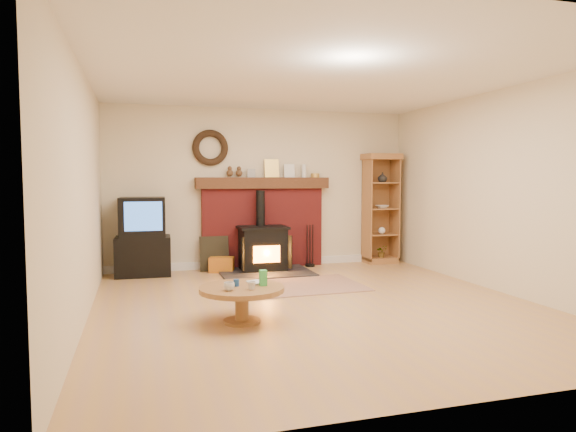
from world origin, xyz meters
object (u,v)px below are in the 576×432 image
object	(u,v)px
tv_unit	(143,238)
coffee_table	(242,293)
curio_cabinet	(380,208)
wood_stove	(263,250)

from	to	relation	value
tv_unit	coffee_table	distance (m)	3.10
tv_unit	curio_cabinet	world-z (taller)	curio_cabinet
tv_unit	coffee_table	bearing A→B (deg)	-72.39
curio_cabinet	coffee_table	distance (m)	4.34
wood_stove	tv_unit	size ratio (longest dim) A/B	1.19
wood_stove	coffee_table	distance (m)	2.89
wood_stove	curio_cabinet	world-z (taller)	curio_cabinet
tv_unit	coffee_table	size ratio (longest dim) A/B	1.37
coffee_table	curio_cabinet	bearing A→B (deg)	44.96
wood_stove	coffee_table	world-z (taller)	wood_stove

